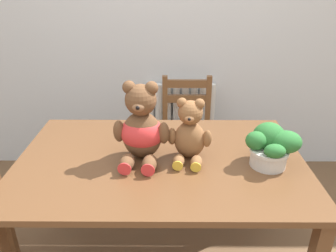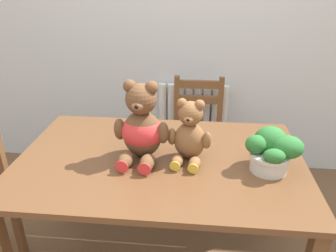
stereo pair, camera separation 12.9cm
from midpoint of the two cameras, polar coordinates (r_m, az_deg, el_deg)
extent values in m
cube|color=silver|center=(2.63, -2.18, 19.04)|extent=(8.00, 0.04, 2.60)
cylinder|color=white|center=(2.82, -4.35, -0.08)|extent=(0.06, 0.06, 0.76)
cylinder|color=white|center=(2.82, -2.87, -0.08)|extent=(0.06, 0.06, 0.76)
cylinder|color=white|center=(2.82, -1.38, -0.09)|extent=(0.06, 0.06, 0.76)
cylinder|color=white|center=(2.81, 0.11, -0.09)|extent=(0.06, 0.06, 0.76)
cylinder|color=white|center=(2.82, 1.60, -0.09)|extent=(0.06, 0.06, 0.76)
cylinder|color=white|center=(2.82, 3.09, -0.10)|extent=(0.06, 0.06, 0.76)
cylinder|color=white|center=(2.82, 4.57, -0.10)|extent=(0.06, 0.06, 0.76)
cylinder|color=white|center=(2.83, 6.05, -0.10)|extent=(0.06, 0.06, 0.76)
cube|color=white|center=(2.99, 0.81, -6.32)|extent=(0.59, 0.10, 0.04)
cube|color=brown|center=(1.63, -3.58, -6.07)|extent=(1.40, 0.91, 0.03)
cube|color=brown|center=(2.30, -19.28, -8.47)|extent=(0.06, 0.06, 0.73)
cube|color=brown|center=(2.24, 14.48, -8.79)|extent=(0.06, 0.06, 0.73)
cube|color=brown|center=(2.49, 1.87, -2.04)|extent=(0.38, 0.44, 0.03)
cube|color=brown|center=(2.45, 5.94, -8.97)|extent=(0.04, 0.04, 0.43)
cube|color=brown|center=(2.44, -2.14, -8.98)|extent=(0.04, 0.04, 0.43)
cube|color=brown|center=(2.69, 5.40, -0.24)|extent=(0.04, 0.04, 0.87)
cube|color=brown|center=(2.68, -1.88, -0.22)|extent=(0.04, 0.04, 0.87)
cube|color=brown|center=(2.54, 1.88, 7.37)|extent=(0.30, 0.03, 0.06)
cube|color=brown|center=(2.58, 1.84, 4.77)|extent=(0.30, 0.03, 0.06)
cube|color=brown|center=(2.05, -28.72, -11.35)|extent=(0.04, 0.04, 0.94)
ellipsoid|color=brown|center=(1.59, -6.87, -1.60)|extent=(0.21, 0.18, 0.24)
sphere|color=brown|center=(1.51, -7.22, 4.50)|extent=(0.15, 0.15, 0.15)
sphere|color=brown|center=(1.48, -5.38, 6.58)|extent=(0.06, 0.06, 0.06)
sphere|color=brown|center=(1.51, -9.27, 6.64)|extent=(0.06, 0.06, 0.06)
ellipsoid|color=#8C5F3F|center=(1.47, -7.64, 3.33)|extent=(0.07, 0.06, 0.05)
sphere|color=black|center=(1.44, -7.87, 3.07)|extent=(0.02, 0.02, 0.02)
ellipsoid|color=brown|center=(1.54, -3.17, -1.27)|extent=(0.06, 0.06, 0.11)
ellipsoid|color=brown|center=(1.58, -10.85, -0.93)|extent=(0.06, 0.06, 0.11)
ellipsoid|color=brown|center=(1.51, -5.67, -6.59)|extent=(0.08, 0.12, 0.07)
cylinder|color=red|center=(1.47, -6.07, -7.75)|extent=(0.06, 0.01, 0.06)
ellipsoid|color=brown|center=(1.54, -9.56, -6.33)|extent=(0.08, 0.12, 0.07)
cylinder|color=red|center=(1.49, -10.09, -7.47)|extent=(0.06, 0.01, 0.06)
ellipsoid|color=red|center=(1.58, -6.89, -1.22)|extent=(0.22, 0.20, 0.17)
ellipsoid|color=brown|center=(1.59, 1.47, -2.43)|extent=(0.17, 0.15, 0.19)
sphere|color=brown|center=(1.53, 1.53, 2.31)|extent=(0.12, 0.12, 0.12)
sphere|color=brown|center=(1.50, 3.09, 3.85)|extent=(0.05, 0.05, 0.05)
sphere|color=brown|center=(1.51, 0.01, 4.01)|extent=(0.05, 0.05, 0.05)
ellipsoid|color=#B2794C|center=(1.49, 1.33, 1.35)|extent=(0.05, 0.05, 0.04)
sphere|color=black|center=(1.47, 1.23, 1.12)|extent=(0.01, 0.01, 0.01)
ellipsoid|color=brown|center=(1.56, 4.49, -2.25)|extent=(0.05, 0.05, 0.09)
ellipsoid|color=brown|center=(1.57, -1.64, -1.85)|extent=(0.05, 0.05, 0.09)
ellipsoid|color=brown|center=(1.53, 2.56, -6.37)|extent=(0.07, 0.10, 0.06)
cylinder|color=gold|center=(1.50, 2.39, -7.26)|extent=(0.05, 0.01, 0.05)
ellipsoid|color=brown|center=(1.54, -0.53, -6.14)|extent=(0.07, 0.10, 0.06)
cylinder|color=gold|center=(1.50, -0.79, -7.03)|extent=(0.05, 0.01, 0.05)
cylinder|color=beige|center=(1.59, 14.87, -5.30)|extent=(0.17, 0.17, 0.09)
cylinder|color=beige|center=(1.57, 15.01, -4.18)|extent=(0.18, 0.18, 0.02)
ellipsoid|color=#286B2D|center=(1.57, 17.67, -2.70)|extent=(0.14, 0.12, 0.10)
ellipsoid|color=#286B2D|center=(1.60, 14.94, -1.94)|extent=(0.15, 0.15, 0.14)
ellipsoid|color=#286B2D|center=(1.54, 12.84, -2.54)|extent=(0.10, 0.09, 0.09)
ellipsoid|color=#286B2D|center=(1.51, 15.81, -4.28)|extent=(0.10, 0.07, 0.06)
camera|label=1|loc=(0.06, -92.37, -1.13)|focal=35.00mm
camera|label=2|loc=(0.06, 87.63, 1.13)|focal=35.00mm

